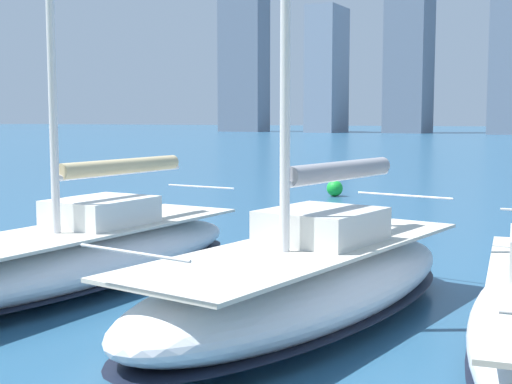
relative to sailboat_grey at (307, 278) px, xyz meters
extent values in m
cube|color=slate|center=(17.11, -144.66, 25.82)|extent=(6.80, 8.07, 53.12)
cube|color=slate|center=(39.26, -149.96, 15.60)|extent=(8.95, 11.00, 32.69)
cube|color=gray|center=(57.95, -146.97, 13.80)|extent=(6.95, 11.35, 29.09)
cube|color=slate|center=(80.50, -147.84, 20.84)|extent=(11.25, 6.87, 43.17)
ellipsoid|color=white|center=(0.00, 0.03, -0.13)|extent=(4.01, 8.82, 1.23)
ellipsoid|color=black|center=(0.00, 0.03, -0.47)|extent=(4.03, 8.86, 0.10)
cube|color=beige|center=(0.00, 0.03, 0.52)|extent=(3.37, 7.74, 0.06)
cube|color=silver|center=(-0.07, -0.47, 0.82)|extent=(1.93, 2.10, 0.55)
cylinder|color=silver|center=(-0.16, -1.10, 1.60)|extent=(0.65, 3.55, 0.12)
cylinder|color=gray|center=(-0.16, -1.10, 1.72)|extent=(0.80, 3.30, 0.32)
cylinder|color=silver|center=(0.58, 3.90, 1.04)|extent=(1.80, 0.31, 0.04)
cylinder|color=silver|center=(-0.56, -3.75, 1.04)|extent=(2.07, 0.35, 0.04)
ellipsoid|color=white|center=(5.02, -0.32, -0.19)|extent=(3.08, 9.39, 1.11)
ellipsoid|color=black|center=(5.02, -0.32, -0.49)|extent=(3.10, 9.44, 0.10)
cube|color=beige|center=(5.02, -0.32, 0.40)|extent=(2.56, 8.26, 0.06)
cube|color=silver|center=(4.99, -0.87, 0.71)|extent=(1.67, 2.12, 0.55)
cylinder|color=silver|center=(4.96, -1.57, 1.48)|extent=(0.32, 3.90, 0.12)
cylinder|color=#C6B284|center=(4.96, -1.57, 1.60)|extent=(0.50, 3.59, 0.32)
cylinder|color=silver|center=(4.81, -4.48, 0.92)|extent=(1.97, 0.14, 0.04)
sphere|color=green|center=(6.45, -18.13, -0.39)|extent=(0.70, 0.70, 0.70)
cylinder|color=black|center=(6.45, -18.13, 0.31)|extent=(0.06, 0.06, 0.70)
camera|label=1|loc=(-4.54, 10.64, 2.63)|focal=50.00mm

